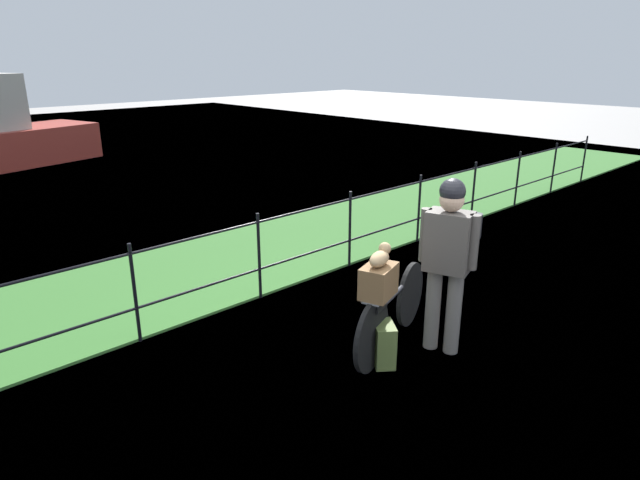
{
  "coord_description": "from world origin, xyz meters",
  "views": [
    {
      "loc": [
        -3.5,
        -2.62,
        2.7
      ],
      "look_at": [
        0.13,
        1.24,
        0.9
      ],
      "focal_mm": 30.63,
      "sensor_mm": 36.0,
      "label": 1
    }
  ],
  "objects_px": {
    "wooden_crate": "(379,281)",
    "terrier_dog": "(380,257)",
    "backpack_on_paving": "(384,344)",
    "bicycle_main": "(392,312)",
    "cyclist_person": "(448,252)",
    "mooring_bollard": "(475,226)"
  },
  "relations": [
    {
      "from": "backpack_on_paving",
      "to": "mooring_bollard",
      "type": "distance_m",
      "value": 4.11
    },
    {
      "from": "wooden_crate",
      "to": "cyclist_person",
      "type": "height_order",
      "value": "cyclist_person"
    },
    {
      "from": "terrier_dog",
      "to": "backpack_on_paving",
      "type": "distance_m",
      "value": 0.84
    },
    {
      "from": "cyclist_person",
      "to": "mooring_bollard",
      "type": "bearing_deg",
      "value": 26.7
    },
    {
      "from": "wooden_crate",
      "to": "terrier_dog",
      "type": "bearing_deg",
      "value": 18.16
    },
    {
      "from": "bicycle_main",
      "to": "cyclist_person",
      "type": "xyz_separation_m",
      "value": [
        0.3,
        -0.38,
        0.65
      ]
    },
    {
      "from": "wooden_crate",
      "to": "mooring_bollard",
      "type": "relative_size",
      "value": 0.93
    },
    {
      "from": "bicycle_main",
      "to": "cyclist_person",
      "type": "distance_m",
      "value": 0.8
    },
    {
      "from": "wooden_crate",
      "to": "bicycle_main",
      "type": "bearing_deg",
      "value": 18.16
    },
    {
      "from": "bicycle_main",
      "to": "wooden_crate",
      "type": "relative_size",
      "value": 4.54
    },
    {
      "from": "mooring_bollard",
      "to": "terrier_dog",
      "type": "bearing_deg",
      "value": -160.58
    },
    {
      "from": "cyclist_person",
      "to": "backpack_on_paving",
      "type": "relative_size",
      "value": 4.21
    },
    {
      "from": "wooden_crate",
      "to": "backpack_on_paving",
      "type": "height_order",
      "value": "wooden_crate"
    },
    {
      "from": "backpack_on_paving",
      "to": "bicycle_main",
      "type": "bearing_deg",
      "value": -24.95
    },
    {
      "from": "cyclist_person",
      "to": "mooring_bollard",
      "type": "xyz_separation_m",
      "value": [
        3.25,
        1.64,
        -0.81
      ]
    },
    {
      "from": "wooden_crate",
      "to": "cyclist_person",
      "type": "xyz_separation_m",
      "value": [
        0.65,
        -0.26,
        0.18
      ]
    },
    {
      "from": "bicycle_main",
      "to": "mooring_bollard",
      "type": "bearing_deg",
      "value": 19.53
    },
    {
      "from": "wooden_crate",
      "to": "cyclist_person",
      "type": "bearing_deg",
      "value": -21.99
    },
    {
      "from": "bicycle_main",
      "to": "cyclist_person",
      "type": "height_order",
      "value": "cyclist_person"
    },
    {
      "from": "backpack_on_paving",
      "to": "terrier_dog",
      "type": "bearing_deg",
      "value": 54.35
    },
    {
      "from": "cyclist_person",
      "to": "terrier_dog",
      "type": "bearing_deg",
      "value": 156.66
    },
    {
      "from": "mooring_bollard",
      "to": "bicycle_main",
      "type": "bearing_deg",
      "value": -160.47
    }
  ]
}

